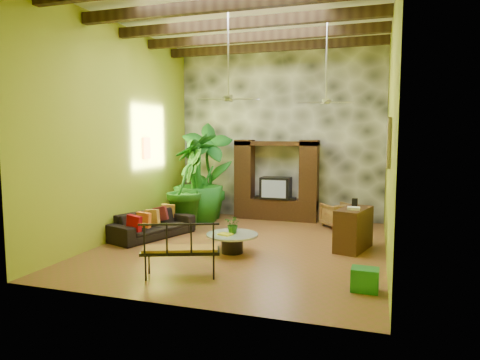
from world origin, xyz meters
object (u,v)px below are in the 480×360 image
(sofa, at_px, (152,225))
(coffee_table, at_px, (232,241))
(ceiling_fan_front, at_px, (228,88))
(green_bin, at_px, (365,280))
(entertainment_center, at_px, (276,186))
(ceiling_fan_back, at_px, (326,93))
(tall_plant_c, at_px, (198,178))
(wicker_armchair, at_px, (337,215))
(side_console, at_px, (353,229))
(tall_plant_b, at_px, (185,187))
(tall_plant_a, at_px, (208,171))
(iron_bench, at_px, (178,247))

(sofa, relative_size, coffee_table, 1.97)
(ceiling_fan_front, bearing_deg, green_bin, -30.24)
(entertainment_center, xyz_separation_m, ceiling_fan_front, (-0.20, -3.54, 2.44))
(entertainment_center, bearing_deg, sofa, -126.90)
(ceiling_fan_back, relative_size, tall_plant_c, 0.75)
(sofa, xyz_separation_m, wicker_armchair, (4.10, 2.53, 0.01))
(ceiling_fan_front, height_order, green_bin, ceiling_fan_front)
(side_console, bearing_deg, tall_plant_b, -177.84)
(side_console, xyz_separation_m, green_bin, (0.31, -2.46, -0.26))
(tall_plant_c, distance_m, side_console, 4.74)
(tall_plant_a, distance_m, green_bin, 6.67)
(sofa, relative_size, green_bin, 5.05)
(iron_bench, relative_size, green_bin, 3.37)
(tall_plant_c, bearing_deg, ceiling_fan_back, -14.68)
(ceiling_fan_back, xyz_separation_m, tall_plant_b, (-3.68, 0.27, -2.35))
(tall_plant_b, bearing_deg, green_bin, -36.75)
(sofa, bearing_deg, tall_plant_c, 11.33)
(ceiling_fan_front, height_order, tall_plant_c, ceiling_fan_front)
(coffee_table, xyz_separation_m, iron_bench, (-0.35, -1.78, 0.29))
(wicker_armchair, bearing_deg, tall_plant_c, -31.67)
(ceiling_fan_back, bearing_deg, ceiling_fan_front, -138.37)
(tall_plant_b, height_order, iron_bench, tall_plant_b)
(wicker_armchair, bearing_deg, tall_plant_a, -39.41)
(coffee_table, xyz_separation_m, green_bin, (2.69, -1.44, -0.07))
(wicker_armchair, relative_size, tall_plant_a, 0.25)
(tall_plant_a, height_order, side_console, tall_plant_a)
(coffee_table, bearing_deg, tall_plant_c, 125.24)
(entertainment_center, xyz_separation_m, tall_plant_a, (-1.91, -0.48, 0.43))
(tall_plant_b, relative_size, green_bin, 5.04)
(tall_plant_b, relative_size, coffee_table, 1.97)
(ceiling_fan_front, bearing_deg, ceiling_fan_back, 41.63)
(wicker_armchair, bearing_deg, sofa, -6.91)
(sofa, height_order, side_console, side_console)
(tall_plant_a, bearing_deg, tall_plant_c, -99.89)
(wicker_armchair, bearing_deg, ceiling_fan_front, 17.75)
(wicker_armchair, distance_m, tall_plant_b, 4.11)
(tall_plant_b, xyz_separation_m, iron_bench, (1.69, -3.88, -0.50))
(wicker_armchair, bearing_deg, iron_bench, 27.75)
(tall_plant_c, bearing_deg, iron_bench, -70.61)
(tall_plant_b, bearing_deg, tall_plant_c, 82.67)
(iron_bench, bearing_deg, tall_plant_b, 92.43)
(coffee_table, bearing_deg, ceiling_fan_back, 47.98)
(ceiling_fan_front, xyz_separation_m, side_console, (2.54, 0.80, -2.95))
(ceiling_fan_front, xyz_separation_m, coffee_table, (0.16, -0.22, -3.15))
(sofa, height_order, green_bin, sofa)
(tall_plant_b, bearing_deg, tall_plant_a, 81.55)
(iron_bench, bearing_deg, side_console, 24.73)
(ceiling_fan_front, distance_m, green_bin, 4.61)
(tall_plant_b, distance_m, tall_plant_c, 0.70)
(tall_plant_c, bearing_deg, tall_plant_b, -97.33)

